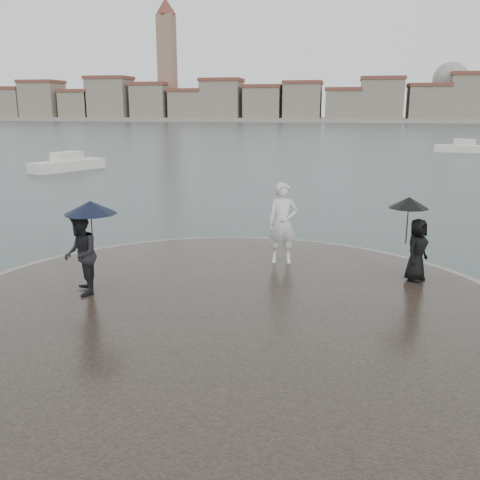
# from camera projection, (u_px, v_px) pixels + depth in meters

# --- Properties ---
(ground) EXTENTS (400.00, 400.00, 0.00)m
(ground) POSITION_uv_depth(u_px,v_px,m) (174.00, 418.00, 7.61)
(ground) COLOR #2B3835
(ground) RESTS_ON ground
(kerb_ring) EXTENTS (12.50, 12.50, 0.32)m
(kerb_ring) POSITION_uv_depth(u_px,v_px,m) (227.00, 316.00, 10.90)
(kerb_ring) COLOR gray
(kerb_ring) RESTS_ON ground
(quay_tip) EXTENTS (11.90, 11.90, 0.36)m
(quay_tip) POSITION_uv_depth(u_px,v_px,m) (227.00, 315.00, 10.89)
(quay_tip) COLOR #2D261E
(quay_tip) RESTS_ON ground
(statue) EXTENTS (0.83, 0.61, 2.09)m
(statue) POSITION_uv_depth(u_px,v_px,m) (283.00, 223.00, 13.75)
(statue) COLOR silver
(statue) RESTS_ON quay_tip
(visitor_left) EXTENTS (1.32, 1.20, 2.04)m
(visitor_left) POSITION_uv_depth(u_px,v_px,m) (83.00, 242.00, 11.37)
(visitor_left) COLOR black
(visitor_left) RESTS_ON quay_tip
(visitor_right) EXTENTS (1.10, 0.99, 1.95)m
(visitor_right) POSITION_uv_depth(u_px,v_px,m) (414.00, 235.00, 12.34)
(visitor_right) COLOR black
(visitor_right) RESTS_ON quay_tip
(far_skyline) EXTENTS (260.00, 20.00, 37.00)m
(far_skyline) POSITION_uv_depth(u_px,v_px,m) (322.00, 103.00, 160.36)
(far_skyline) COLOR gray
(far_skyline) RESTS_ON ground
(boats) EXTENTS (41.63, 26.11, 1.50)m
(boats) POSITION_uv_depth(u_px,v_px,m) (389.00, 156.00, 44.71)
(boats) COLOR silver
(boats) RESTS_ON ground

